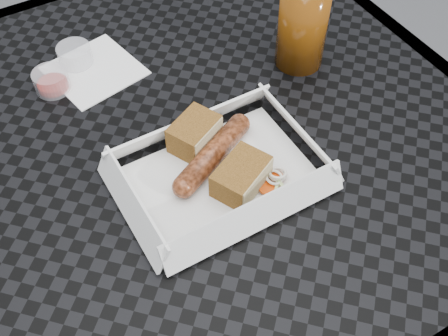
# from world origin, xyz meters

# --- Properties ---
(patio_table) EXTENTS (0.80, 0.80, 0.74)m
(patio_table) POSITION_xyz_m (0.00, 0.00, 0.67)
(patio_table) COLOR black
(patio_table) RESTS_ON ground
(food_tray) EXTENTS (0.22, 0.15, 0.00)m
(food_tray) POSITION_xyz_m (-0.01, -0.09, 0.75)
(food_tray) COLOR white
(food_tray) RESTS_ON patio_table
(bratwurst) EXTENTS (0.14, 0.08, 0.03)m
(bratwurst) POSITION_xyz_m (-0.00, -0.06, 0.76)
(bratwurst) COLOR brown
(bratwurst) RESTS_ON food_tray
(bread_near) EXTENTS (0.08, 0.07, 0.04)m
(bread_near) POSITION_xyz_m (-0.01, -0.03, 0.77)
(bread_near) COLOR brown
(bread_near) RESTS_ON food_tray
(bread_far) EXTENTS (0.08, 0.07, 0.04)m
(bread_far) POSITION_xyz_m (0.01, -0.11, 0.77)
(bread_far) COLOR brown
(bread_far) RESTS_ON food_tray
(veg_garnish) EXTENTS (0.03, 0.03, 0.00)m
(veg_garnish) POSITION_xyz_m (0.05, -0.13, 0.75)
(veg_garnish) COLOR #D34109
(veg_garnish) RESTS_ON food_tray
(napkin) EXTENTS (0.14, 0.14, 0.00)m
(napkin) POSITION_xyz_m (-0.07, 0.18, 0.75)
(napkin) COLOR white
(napkin) RESTS_ON patio_table
(condiment_cup_sauce) EXTENTS (0.05, 0.05, 0.03)m
(condiment_cup_sauce) POSITION_xyz_m (-0.13, 0.17, 0.76)
(condiment_cup_sauce) COLOR #97130A
(condiment_cup_sauce) RESTS_ON patio_table
(condiment_cup_empty) EXTENTS (0.05, 0.05, 0.03)m
(condiment_cup_empty) POSITION_xyz_m (-0.08, 0.21, 0.76)
(condiment_cup_empty) COLOR silver
(condiment_cup_empty) RESTS_ON patio_table
(drink_glass) EXTENTS (0.07, 0.07, 0.14)m
(drink_glass) POSITION_xyz_m (0.21, 0.05, 0.81)
(drink_glass) COLOR #5F2F08
(drink_glass) RESTS_ON patio_table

